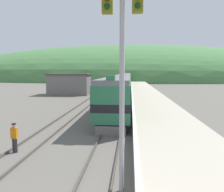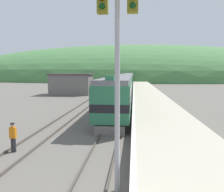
{
  "view_description": "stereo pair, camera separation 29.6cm",
  "coord_description": "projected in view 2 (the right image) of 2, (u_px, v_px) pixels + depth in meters",
  "views": [
    {
      "loc": [
        1.45,
        -4.94,
        4.79
      ],
      "look_at": [
        -0.31,
        15.72,
        2.43
      ],
      "focal_mm": 35.0,
      "sensor_mm": 36.0,
      "label": 1
    },
    {
      "loc": [
        1.74,
        -4.91,
        4.79
      ],
      "look_at": [
        -0.31,
        15.72,
        2.43
      ],
      "focal_mm": 35.0,
      "sensor_mm": 36.0,
      "label": 2
    }
  ],
  "objects": [
    {
      "name": "distant_hills",
      "position": [
        131.0,
        79.0,
        133.73
      ],
      "size": [
        230.16,
        103.57,
        39.67
      ],
      "color": "#477A42",
      "rests_on": "ground"
    },
    {
      "name": "track_worker",
      "position": [
        13.0,
        135.0,
        12.91
      ],
      "size": [
        0.37,
        0.24,
        1.76
      ],
      "color": "#2D2D33",
      "rests_on": "ground"
    },
    {
      "name": "carriage_third",
      "position": [
        128.0,
        79.0,
        68.02
      ],
      "size": [
        2.97,
        20.37,
        4.13
      ],
      "color": "black",
      "rests_on": "ground"
    },
    {
      "name": "platform",
      "position": [
        144.0,
        89.0,
        54.53
      ],
      "size": [
        5.24,
        140.0,
        0.95
      ],
      "color": "#B2A893",
      "rests_on": "ground"
    },
    {
      "name": "station_shed",
      "position": [
        71.0,
        84.0,
        45.14
      ],
      "size": [
        8.64,
        5.32,
        4.35
      ],
      "color": "slate",
      "rests_on": "ground"
    },
    {
      "name": "signal_mast_main",
      "position": [
        117.0,
        42.0,
        8.09
      ],
      "size": [
        2.2,
        0.42,
        8.92
      ],
      "color": "#9E9EA3",
      "rests_on": "ground"
    },
    {
      "name": "track_siding",
      "position": [
        114.0,
        85.0,
        75.26
      ],
      "size": [
        1.52,
        180.0,
        0.16
      ],
      "color": "#4C443D",
      "rests_on": "ground"
    },
    {
      "name": "track_main",
      "position": [
        129.0,
        85.0,
        74.77
      ],
      "size": [
        1.52,
        180.0,
        0.16
      ],
      "color": "#4C443D",
      "rests_on": "ground"
    },
    {
      "name": "carriage_fourth",
      "position": [
        129.0,
        78.0,
        89.03
      ],
      "size": [
        2.97,
        20.37,
        4.13
      ],
      "color": "black",
      "rests_on": "ground"
    },
    {
      "name": "carriage_second",
      "position": [
        126.0,
        83.0,
        47.0
      ],
      "size": [
        2.97,
        20.37,
        4.13
      ],
      "color": "black",
      "rests_on": "ground"
    },
    {
      "name": "express_train_lead_car",
      "position": [
        119.0,
        93.0,
        25.69
      ],
      "size": [
        2.98,
        20.51,
        4.49
      ],
      "color": "black",
      "rests_on": "ground"
    }
  ]
}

